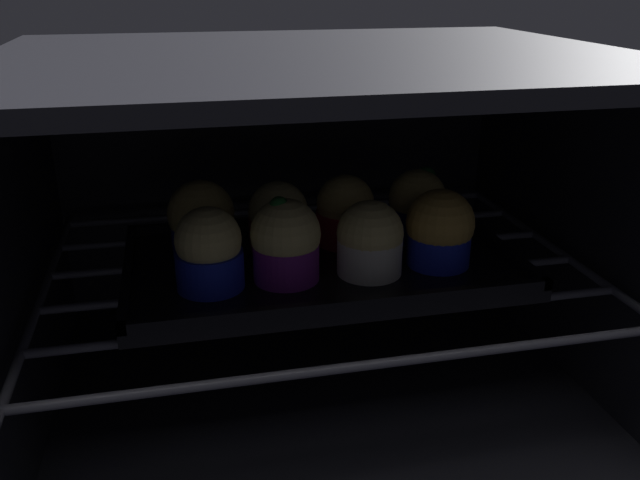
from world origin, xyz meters
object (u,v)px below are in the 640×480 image
(baking_tray, at_px, (320,264))
(muffin_row1_col3, at_px, (417,206))
(muffin_row0_col2, at_px, (370,241))
(muffin_row1_col1, at_px, (278,219))
(muffin_row0_col3, at_px, (440,230))
(muffin_row1_col2, at_px, (345,212))
(muffin_row0_col0, at_px, (209,251))
(muffin_row1_col0, at_px, (202,221))
(muffin_row0_col1, at_px, (286,242))

(baking_tray, relative_size, muffin_row1_col3, 4.97)
(muffin_row0_col2, distance_m, muffin_row1_col1, 0.11)
(muffin_row0_col3, distance_m, muffin_row1_col3, 0.07)
(muffin_row1_col2, bearing_deg, baking_tray, -132.12)
(muffin_row0_col0, distance_m, muffin_row1_col2, 0.17)
(muffin_row1_col0, height_order, muffin_row1_col2, muffin_row1_col0)
(baking_tray, height_order, muffin_row1_col2, muffin_row1_col2)
(muffin_row1_col0, distance_m, muffin_row1_col2, 0.15)
(baking_tray, height_order, muffin_row0_col0, muffin_row0_col0)
(muffin_row1_col0, bearing_deg, muffin_row0_col2, -28.19)
(baking_tray, height_order, muffin_row0_col3, muffin_row0_col3)
(muffin_row1_col0, xyz_separation_m, muffin_row1_col3, (0.23, -0.00, -0.00))
(muffin_row1_col0, height_order, muffin_row1_col1, muffin_row1_col0)
(muffin_row0_col0, xyz_separation_m, muffin_row1_col3, (0.23, 0.08, -0.00))
(muffin_row0_col2, distance_m, muffin_row0_col3, 0.07)
(baking_tray, relative_size, muffin_row0_col0, 4.97)
(muffin_row0_col2, xyz_separation_m, muffin_row1_col1, (-0.08, 0.08, -0.00))
(muffin_row0_col1, bearing_deg, muffin_row1_col0, 132.68)
(muffin_row0_col1, bearing_deg, muffin_row0_col3, 0.85)
(muffin_row0_col0, bearing_deg, muffin_row0_col3, 1.12)
(muffin_row0_col1, bearing_deg, baking_tray, 42.14)
(baking_tray, xyz_separation_m, muffin_row1_col0, (-0.11, 0.04, 0.04))
(muffin_row0_col0, bearing_deg, muffin_row0_col2, -0.44)
(muffin_row0_col2, bearing_deg, muffin_row0_col1, 177.67)
(muffin_row1_col0, bearing_deg, muffin_row1_col2, -0.58)
(baking_tray, distance_m, muffin_row1_col0, 0.13)
(muffin_row1_col0, relative_size, muffin_row1_col1, 1.08)
(muffin_row0_col3, bearing_deg, baking_tray, 162.75)
(muffin_row0_col3, xyz_separation_m, muffin_row1_col2, (-0.08, 0.08, -0.00))
(muffin_row0_col0, xyz_separation_m, muffin_row1_col0, (-0.00, 0.08, -0.00))
(muffin_row0_col2, height_order, muffin_row0_col3, muffin_row0_col3)
(baking_tray, xyz_separation_m, muffin_row1_col2, (0.04, 0.04, 0.04))
(muffin_row0_col0, xyz_separation_m, muffin_row0_col2, (0.15, -0.00, -0.00))
(muffin_row0_col0, xyz_separation_m, muffin_row0_col1, (0.07, 0.00, 0.00))
(muffin_row0_col1, relative_size, muffin_row1_col0, 1.06)
(muffin_row0_col3, height_order, muffin_row1_col1, muffin_row0_col3)
(muffin_row1_col1, bearing_deg, muffin_row0_col2, -47.23)
(muffin_row1_col2, bearing_deg, muffin_row0_col0, -151.79)
(muffin_row0_col1, distance_m, muffin_row1_col2, 0.11)
(muffin_row1_col2, distance_m, muffin_row1_col3, 0.08)
(muffin_row1_col1, xyz_separation_m, muffin_row1_col3, (0.15, -0.00, 0.00))
(muffin_row0_col1, relative_size, muffin_row0_col2, 1.14)
(muffin_row0_col0, distance_m, muffin_row1_col3, 0.24)
(baking_tray, bearing_deg, muffin_row1_col3, 18.09)
(baking_tray, height_order, muffin_row0_col2, muffin_row0_col2)
(muffin_row0_col3, height_order, muffin_row1_col0, same)
(baking_tray, bearing_deg, muffin_row1_col0, 159.81)
(baking_tray, relative_size, muffin_row1_col0, 4.94)
(muffin_row1_col0, relative_size, muffin_row1_col3, 1.01)
(muffin_row0_col1, height_order, muffin_row1_col3, muffin_row0_col1)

